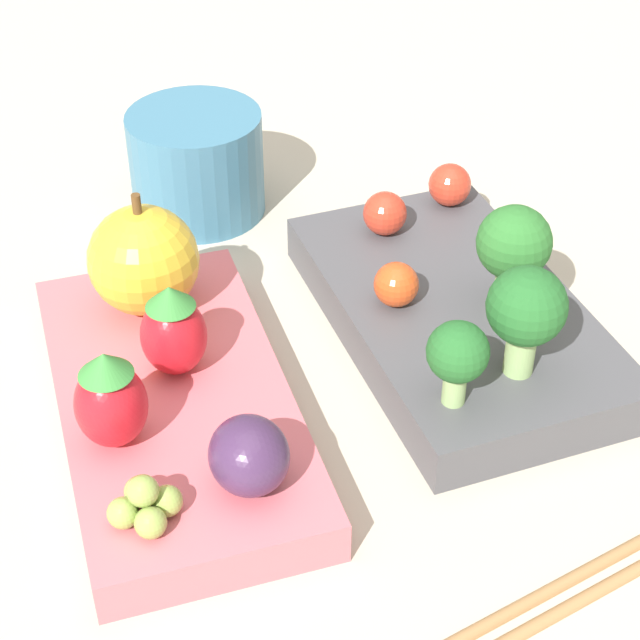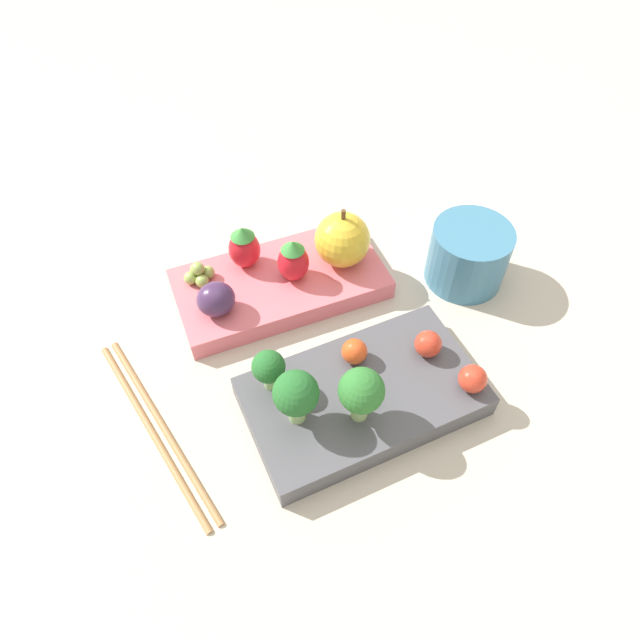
% 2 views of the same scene
% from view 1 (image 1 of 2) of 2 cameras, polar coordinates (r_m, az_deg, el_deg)
% --- Properties ---
extents(ground_plane, '(4.00, 4.00, 0.00)m').
position_cam_1_polar(ground_plane, '(0.54, -0.45, -2.65)').
color(ground_plane, '#BCB29E').
extents(bento_box_savoury, '(0.20, 0.12, 0.02)m').
position_cam_1_polar(bento_box_savoury, '(0.56, 7.02, 0.43)').
color(bento_box_savoury, '#4C4C51').
rests_on(bento_box_savoury, ground_plane).
extents(bento_box_fruit, '(0.21, 0.12, 0.02)m').
position_cam_1_polar(bento_box_fruit, '(0.51, -7.78, -4.55)').
color(bento_box_fruit, '#DB6670').
rests_on(bento_box_fruit, ground_plane).
extents(broccoli_floret_0, '(0.04, 0.04, 0.06)m').
position_cam_1_polar(broccoli_floret_0, '(0.53, 10.29, 3.89)').
color(broccoli_floret_0, '#93B770').
rests_on(broccoli_floret_0, bento_box_savoury).
extents(broccoli_floret_1, '(0.03, 0.03, 0.04)m').
position_cam_1_polar(broccoli_floret_1, '(0.47, 7.35, -1.85)').
color(broccoli_floret_1, '#93B770').
rests_on(broccoli_floret_1, bento_box_savoury).
extents(broccoli_floret_2, '(0.04, 0.04, 0.06)m').
position_cam_1_polar(broccoli_floret_2, '(0.49, 10.95, 0.53)').
color(broccoli_floret_2, '#93B770').
rests_on(broccoli_floret_2, bento_box_savoury).
extents(cherry_tomato_0, '(0.02, 0.02, 0.02)m').
position_cam_1_polar(cherry_tomato_0, '(0.62, 6.94, 7.17)').
color(cherry_tomato_0, red).
rests_on(cherry_tomato_0, bento_box_savoury).
extents(cherry_tomato_1, '(0.02, 0.02, 0.02)m').
position_cam_1_polar(cherry_tomato_1, '(0.59, 3.48, 5.70)').
color(cherry_tomato_1, red).
rests_on(cherry_tomato_1, bento_box_savoury).
extents(cherry_tomato_2, '(0.02, 0.02, 0.02)m').
position_cam_1_polar(cherry_tomato_2, '(0.54, 4.09, 1.91)').
color(cherry_tomato_2, '#DB4C1E').
rests_on(cherry_tomato_2, bento_box_savoury).
extents(apple, '(0.06, 0.06, 0.07)m').
position_cam_1_polar(apple, '(0.54, -9.40, 3.18)').
color(apple, gold).
rests_on(apple, bento_box_fruit).
extents(strawberry_0, '(0.03, 0.03, 0.05)m').
position_cam_1_polar(strawberry_0, '(0.50, -7.94, -0.33)').
color(strawberry_0, red).
rests_on(strawberry_0, bento_box_fruit).
extents(strawberry_1, '(0.03, 0.03, 0.05)m').
position_cam_1_polar(strawberry_1, '(0.46, -11.13, -4.18)').
color(strawberry_1, red).
rests_on(strawberry_1, bento_box_fruit).
extents(plum, '(0.04, 0.03, 0.03)m').
position_cam_1_polar(plum, '(0.44, -3.81, -7.22)').
color(plum, '#42284C').
rests_on(plum, bento_box_fruit).
extents(grape_cluster, '(0.03, 0.03, 0.02)m').
position_cam_1_polar(grape_cluster, '(0.44, -9.33, -9.65)').
color(grape_cluster, '#8EA84C').
rests_on(grape_cluster, bento_box_fruit).
extents(drinking_cup, '(0.08, 0.08, 0.06)m').
position_cam_1_polar(drinking_cup, '(0.65, -6.59, 8.29)').
color(drinking_cup, teal).
rests_on(drinking_cup, ground_plane).
extents(chopsticks_pair, '(0.05, 0.21, 0.01)m').
position_cam_1_polar(chopsticks_pair, '(0.44, 10.97, -15.10)').
color(chopsticks_pair, '#A37547').
rests_on(chopsticks_pair, ground_plane).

